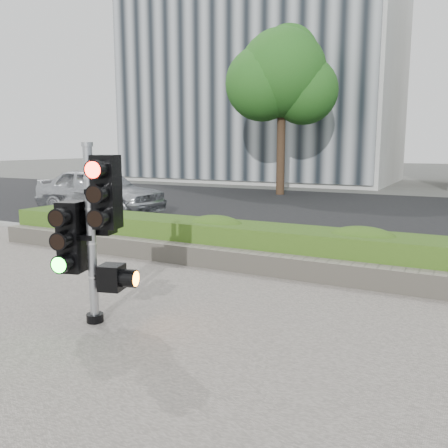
% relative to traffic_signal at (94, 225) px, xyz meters
% --- Properties ---
extents(ground, '(120.00, 120.00, 0.00)m').
position_rel_traffic_signal_xyz_m(ground, '(0.87, 1.03, -1.21)').
color(ground, '#51514C').
rests_on(ground, ground).
extents(sidewalk, '(16.00, 11.00, 0.03)m').
position_rel_traffic_signal_xyz_m(sidewalk, '(0.87, -1.47, -1.19)').
color(sidewalk, '#9E9389').
rests_on(sidewalk, ground).
extents(road, '(60.00, 13.00, 0.02)m').
position_rel_traffic_signal_xyz_m(road, '(0.87, 11.03, -1.20)').
color(road, black).
rests_on(road, ground).
extents(curb, '(60.00, 0.25, 0.12)m').
position_rel_traffic_signal_xyz_m(curb, '(0.87, 4.18, -1.15)').
color(curb, gray).
rests_on(curb, ground).
extents(stone_wall, '(12.00, 0.32, 0.34)m').
position_rel_traffic_signal_xyz_m(stone_wall, '(0.87, 2.93, -1.01)').
color(stone_wall, gray).
rests_on(stone_wall, sidewalk).
extents(hedge, '(12.00, 1.00, 0.68)m').
position_rel_traffic_signal_xyz_m(hedge, '(0.87, 3.58, -0.84)').
color(hedge, '#5F912C').
rests_on(hedge, sidewalk).
extents(building_left, '(16.00, 9.00, 15.00)m').
position_rel_traffic_signal_xyz_m(building_left, '(-8.13, 24.03, 6.29)').
color(building_left, '#B7B7B2').
rests_on(building_left, ground).
extents(tree_left, '(4.61, 4.03, 7.34)m').
position_rel_traffic_signal_xyz_m(tree_left, '(-3.65, 15.59, 3.84)').
color(tree_left, black).
rests_on(tree_left, ground).
extents(traffic_signal, '(0.78, 0.65, 2.13)m').
position_rel_traffic_signal_xyz_m(traffic_signal, '(0.00, 0.00, 0.00)').
color(traffic_signal, black).
rests_on(traffic_signal, sidewalk).
extents(car_silver, '(4.30, 1.76, 1.46)m').
position_rel_traffic_signal_xyz_m(car_silver, '(-6.39, 7.12, -0.46)').
color(car_silver, '#B4B7BC').
rests_on(car_silver, road).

